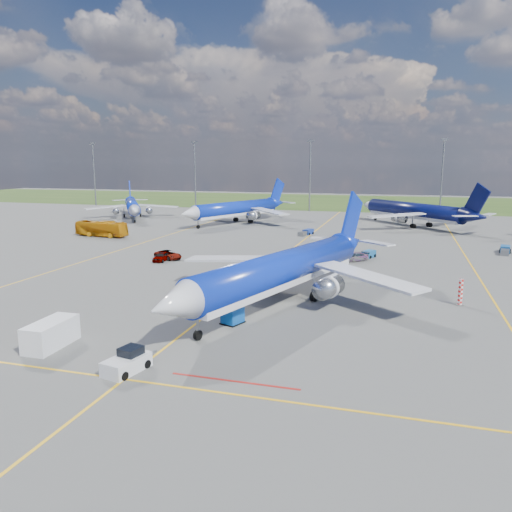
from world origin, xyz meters
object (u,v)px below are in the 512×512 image
(service_car_b, at_px, (168,255))
(baggage_tug_e, at_px, (505,250))
(warning_post, at_px, (460,292))
(service_car_c, at_px, (355,257))
(bg_jet_nw, at_px, (133,218))
(baggage_tug_w, at_px, (366,255))
(pushback_tug, at_px, (127,362))
(service_van, at_px, (51,334))
(service_car_a, at_px, (162,257))
(baggage_tug_c, at_px, (306,232))
(bg_jet_n, at_px, (413,226))
(uld_container, at_px, (233,316))
(bg_jet_nnw, at_px, (236,223))
(main_airliner, at_px, (282,303))
(apron_bus, at_px, (101,229))

(service_car_b, bearing_deg, baggage_tug_e, -43.53)
(warning_post, xyz_separation_m, service_car_c, (-13.79, 22.17, -0.81))
(warning_post, distance_m, service_car_c, 26.12)
(bg_jet_nw, xyz_separation_m, baggage_tug_w, (68.35, -42.15, 0.53))
(pushback_tug, distance_m, service_car_b, 45.21)
(bg_jet_nw, bearing_deg, service_car_b, -87.18)
(service_van, height_order, service_car_a, service_van)
(baggage_tug_c, bearing_deg, service_car_a, -98.99)
(service_car_b, bearing_deg, service_car_c, -51.90)
(pushback_tug, bearing_deg, service_car_a, 125.64)
(bg_jet_n, distance_m, baggage_tug_c, 31.80)
(uld_container, bearing_deg, service_car_b, 146.55)
(baggage_tug_c, xyz_separation_m, baggage_tug_e, (37.85, -12.11, 0.03))
(baggage_tug_w, relative_size, baggage_tug_c, 0.98)
(warning_post, height_order, baggage_tug_e, warning_post)
(warning_post, height_order, service_car_b, warning_post)
(warning_post, height_order, bg_jet_nnw, bg_jet_nnw)
(main_airliner, xyz_separation_m, apron_bus, (-49.37, 38.95, 1.68))
(warning_post, bearing_deg, baggage_tug_w, 115.87)
(baggage_tug_e, bearing_deg, uld_container, -113.01)
(uld_container, distance_m, service_car_a, 34.15)
(main_airliner, distance_m, service_car_b, 31.49)
(service_car_b, relative_size, baggage_tug_e, 0.92)
(bg_jet_nnw, xyz_separation_m, apron_bus, (-20.47, -30.18, 1.68))
(baggage_tug_w, bearing_deg, bg_jet_nnw, 155.77)
(apron_bus, xyz_separation_m, service_car_b, (25.12, -18.87, -0.96))
(bg_jet_nw, bearing_deg, pushback_tug, -92.53)
(uld_container, height_order, baggage_tug_e, uld_container)
(service_car_a, xyz_separation_m, baggage_tug_c, (17.03, 35.44, -0.20))
(bg_jet_nnw, relative_size, main_airliner, 0.95)
(service_car_b, bearing_deg, bg_jet_n, -10.30)
(uld_container, bearing_deg, bg_jet_nw, 145.68)
(pushback_tug, relative_size, baggage_tug_w, 1.04)
(warning_post, relative_size, service_car_c, 0.63)
(pushback_tug, relative_size, uld_container, 2.77)
(bg_jet_nnw, relative_size, bg_jet_n, 0.98)
(bg_jet_nnw, height_order, baggage_tug_c, bg_jet_nnw)
(warning_post, xyz_separation_m, baggage_tug_w, (-12.24, 25.23, -0.97))
(baggage_tug_c, bearing_deg, service_car_b, -99.98)
(service_car_a, bearing_deg, main_airliner, -38.51)
(bg_jet_n, distance_m, baggage_tug_e, 37.50)
(main_airliner, bearing_deg, service_car_b, 158.36)
(uld_container, distance_m, baggage_tug_e, 60.13)
(bg_jet_nnw, bearing_deg, baggage_tug_e, -2.32)
(service_car_a, bearing_deg, baggage_tug_w, 18.69)
(warning_post, relative_size, apron_bus, 0.25)
(bg_jet_nw, xyz_separation_m, pushback_tug, (54.03, -93.95, 0.73))
(apron_bus, xyz_separation_m, baggage_tug_c, (41.95, 14.66, -1.14))
(service_car_c, bearing_deg, baggage_tug_e, 75.70)
(bg_jet_nnw, bearing_deg, baggage_tug_w, -24.57)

